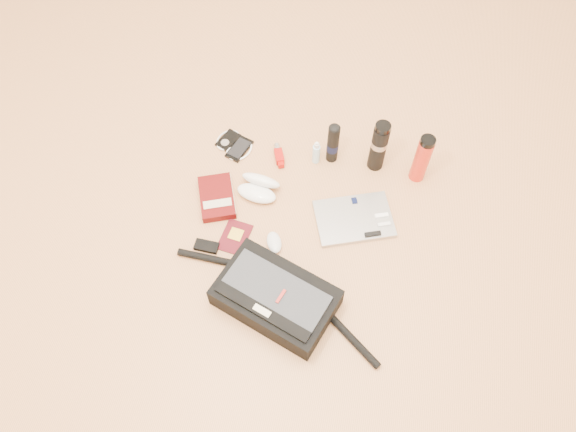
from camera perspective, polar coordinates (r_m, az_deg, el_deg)
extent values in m
plane|color=tan|center=(2.15, -0.36, -3.08)|extent=(4.00, 4.00, 0.00)
cube|color=black|center=(2.01, -1.24, -8.27)|extent=(0.47, 0.38, 0.10)
cube|color=#2F3136|center=(1.96, -1.42, -7.86)|extent=(0.41, 0.30, 0.01)
cube|color=black|center=(1.93, -2.65, -9.65)|extent=(0.36, 0.16, 0.01)
cube|color=beige|center=(1.93, -2.65, -9.63)|extent=(0.07, 0.04, 0.01)
cube|color=#A72119|center=(1.95, -0.73, -8.20)|extent=(0.03, 0.06, 0.02)
cylinder|color=black|center=(2.14, -7.86, -4.31)|extent=(0.26, 0.04, 0.03)
cylinder|color=black|center=(2.01, 6.55, -12.33)|extent=(0.22, 0.18, 0.03)
cube|color=black|center=(2.17, -8.27, -3.06)|extent=(0.09, 0.05, 0.02)
cube|color=#A4A4A7|center=(2.22, 6.71, -0.29)|extent=(0.35, 0.30, 0.02)
cube|color=black|center=(2.25, 6.76, 1.57)|extent=(0.03, 0.03, 0.00)
cube|color=white|center=(2.23, 9.49, 0.07)|extent=(0.06, 0.03, 0.01)
cube|color=silver|center=(2.21, 9.74, -0.82)|extent=(0.05, 0.03, 0.01)
cube|color=black|center=(2.18, 8.61, -1.81)|extent=(0.07, 0.04, 0.01)
cube|color=#4C0808|center=(2.26, -7.25, 1.88)|extent=(0.20, 0.24, 0.04)
cube|color=beige|center=(2.26, -5.59, 2.13)|extent=(0.07, 0.18, 0.03)
cube|color=beige|center=(2.23, -7.18, 1.27)|extent=(0.12, 0.07, 0.00)
cube|color=#480911|center=(2.18, -5.42, -2.14)|extent=(0.12, 0.15, 0.01)
cube|color=gold|center=(2.18, -5.31, -1.85)|extent=(0.06, 0.06, 0.00)
ellipsoid|color=silver|center=(2.15, -1.42, -2.69)|extent=(0.09, 0.11, 0.03)
ellipsoid|color=white|center=(2.25, -3.22, 2.32)|extent=(0.17, 0.10, 0.05)
ellipsoid|color=white|center=(2.26, -2.76, 3.62)|extent=(0.17, 0.11, 0.09)
ellipsoid|color=black|center=(2.26, -3.98, 2.61)|extent=(0.05, 0.04, 0.01)
ellipsoid|color=black|center=(2.24, -2.46, 2.15)|extent=(0.05, 0.04, 0.01)
cylinder|color=black|center=(2.25, -3.22, 2.41)|extent=(0.03, 0.01, 0.00)
cube|color=black|center=(2.44, -6.10, 7.66)|extent=(0.10, 0.12, 0.01)
cylinder|color=#B8B8BB|center=(2.43, -6.42, 7.43)|extent=(0.05, 0.05, 0.00)
torus|color=white|center=(2.44, -6.10, 7.68)|extent=(0.12, 0.12, 0.01)
cube|color=black|center=(2.41, -4.96, 6.80)|extent=(0.10, 0.14, 0.01)
cube|color=black|center=(2.41, -4.97, 6.90)|extent=(0.09, 0.11, 0.00)
torus|color=white|center=(2.41, -4.96, 6.82)|extent=(0.13, 0.13, 0.01)
cube|color=#A40F0B|center=(2.36, -0.90, 6.06)|extent=(0.06, 0.07, 0.03)
cube|color=#B20E07|center=(2.34, -0.72, 5.25)|extent=(0.03, 0.03, 0.02)
cylinder|color=#ADADB0|center=(2.39, -1.09, 6.91)|extent=(0.04, 0.05, 0.02)
cylinder|color=#B2E0F8|center=(2.34, 2.88, 6.32)|extent=(0.04, 0.04, 0.09)
cylinder|color=silver|center=(2.29, 2.94, 7.16)|extent=(0.03, 0.03, 0.02)
cylinder|color=white|center=(2.28, 2.96, 7.35)|extent=(0.02, 0.02, 0.01)
cylinder|color=black|center=(2.31, 4.58, 7.35)|extent=(0.05, 0.05, 0.20)
cylinder|color=black|center=(2.33, 4.55, 7.02)|extent=(0.05, 0.05, 0.04)
ellipsoid|color=black|center=(2.23, 4.76, 8.90)|extent=(0.05, 0.05, 0.02)
cylinder|color=black|center=(2.30, 9.17, 6.85)|extent=(0.08, 0.08, 0.23)
cylinder|color=#9A9A9C|center=(2.27, 9.27, 7.29)|extent=(0.08, 0.08, 0.03)
cylinder|color=black|center=(2.20, 9.63, 8.86)|extent=(0.07, 0.07, 0.02)
cylinder|color=red|center=(2.30, 13.40, 5.53)|extent=(0.07, 0.07, 0.22)
cylinder|color=black|center=(2.20, 14.03, 7.38)|extent=(0.06, 0.06, 0.02)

